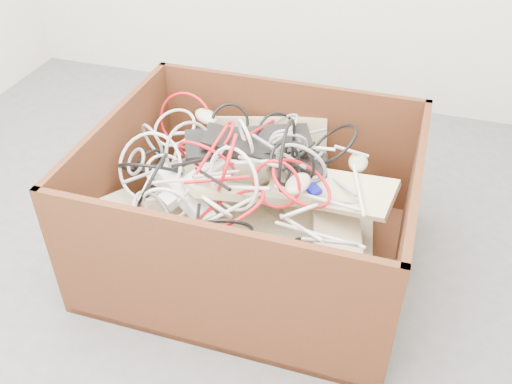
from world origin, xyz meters
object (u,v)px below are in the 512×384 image
(power_strip_left, at_px, (200,178))
(power_strip_right, at_px, (183,194))
(vga_plug, at_px, (314,190))
(cardboard_box, at_px, (251,228))

(power_strip_left, xyz_separation_m, power_strip_right, (-0.03, -0.09, -0.01))
(power_strip_left, height_order, vga_plug, power_strip_left)
(cardboard_box, relative_size, power_strip_left, 3.46)
(power_strip_left, bearing_deg, power_strip_right, -165.01)
(power_strip_left, distance_m, vga_plug, 0.40)
(cardboard_box, distance_m, power_strip_left, 0.28)
(power_strip_left, bearing_deg, cardboard_box, -48.21)
(vga_plug, bearing_deg, power_strip_left, -137.12)
(power_strip_right, height_order, vga_plug, same)
(cardboard_box, distance_m, vga_plug, 0.32)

